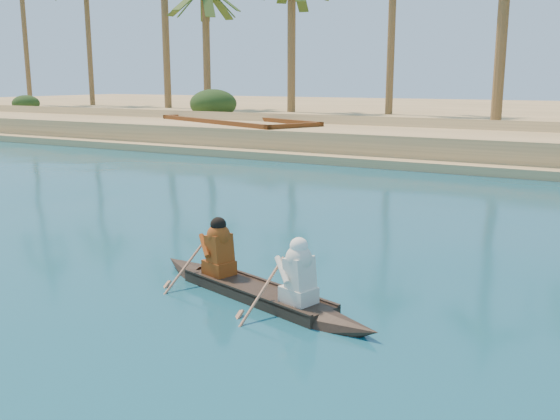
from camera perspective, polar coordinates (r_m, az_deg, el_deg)
The scene contains 2 objects.
canoe at distance 10.72m, azimuth -2.19°, elevation -6.63°, with size 5.20×2.21×1.44m.
barge_left at distance 35.32m, azimuth -4.00°, elevation 6.92°, with size 11.27×7.58×1.79m.
Camera 1 is at (-2.72, -2.53, 3.69)m, focal length 40.00 mm.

